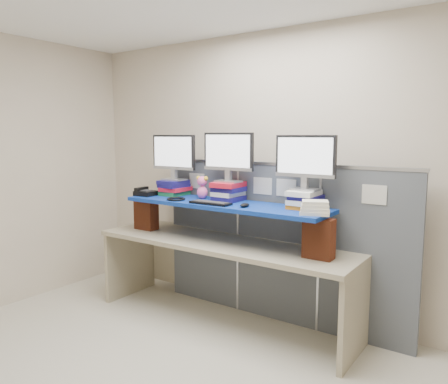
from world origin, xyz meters
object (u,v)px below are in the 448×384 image
Objects in this scene: monitor_right at (305,159)px; monitor_center at (228,154)px; desk at (224,257)px; monitor_left at (174,155)px; keyboard at (211,203)px; desk_phone at (145,192)px; blue_board at (224,205)px.

monitor_center is at bearing -180.00° from monitor_right.
monitor_center is (-0.03, 0.12, 0.97)m from desk.
keyboard is (0.67, -0.27, -0.41)m from monitor_left.
desk is 1.10m from desk_phone.
monitor_center is (0.69, 0.00, 0.02)m from monitor_left.
blue_board is (-0.00, -0.00, 0.51)m from desk.
monitor_left is at bearing 170.62° from desk.
monitor_left is 1.00× the size of monitor_right.
monitor_center is 1.00× the size of monitor_right.
monitor_center is 1.02m from desk_phone.
monitor_center reaches higher than monitor_right.
monitor_center is at bearing 105.32° from blue_board.
monitor_right is 0.94m from keyboard.
monitor_left is at bearing 35.75° from desk_phone.
desk is 4.80× the size of monitor_left.
monitor_right is 1.76m from desk_phone.
monitor_center is at bearing 105.32° from desk.
monitor_center is at bearing 7.78° from desk_phone.
monitor_right is at bearing 2.36° from desk_phone.
desk is 1.20m from monitor_left.
desk is at bearing -9.38° from monitor_left.
desk_phone is at bearing -175.55° from blue_board.
blue_board is 0.16m from keyboard.
keyboard is (-0.01, -0.27, -0.44)m from monitor_center.
desk is 6.50× the size of keyboard.
blue_board is at bearing -74.68° from monitor_center.
desk_phone is at bearing -168.14° from monitor_center.
blue_board is 0.48m from monitor_center.
blue_board is 0.85m from monitor_left.
monitor_left reaches higher than keyboard.
keyboard is (-0.04, -0.15, 0.03)m from blue_board.
monitor_center is (-0.03, 0.12, 0.47)m from blue_board.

